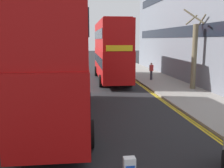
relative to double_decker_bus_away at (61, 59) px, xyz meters
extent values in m
cube|color=gray|center=(8.40, 4.74, -2.96)|extent=(4.00, 80.00, 0.14)
cube|color=yellow|center=(6.30, 2.74, -3.03)|extent=(0.10, 56.00, 0.01)
cube|color=yellow|center=(6.14, 2.74, -3.03)|extent=(0.10, 56.00, 0.01)
cube|color=#B20F0F|center=(0.00, 0.00, -1.29)|extent=(2.84, 10.87, 2.60)
cube|color=#B20F0F|center=(0.00, 0.00, 1.26)|extent=(2.78, 10.66, 2.50)
cube|color=black|center=(0.00, 0.00, -0.99)|extent=(2.85, 10.44, 0.84)
cube|color=black|center=(0.00, 0.00, 1.36)|extent=(2.84, 10.23, 0.80)
cube|color=yellow|center=(0.17, 5.38, 0.26)|extent=(2.00, 0.12, 0.44)
cube|color=maroon|center=(0.00, 0.00, 2.56)|extent=(2.55, 9.79, 0.10)
cylinder|color=black|center=(-1.14, 3.38, -2.51)|extent=(0.33, 1.05, 1.04)
cylinder|color=black|center=(1.35, 3.31, -2.51)|extent=(0.33, 1.05, 1.04)
cylinder|color=black|center=(-1.35, -3.31, -2.51)|extent=(0.33, 1.05, 1.04)
cylinder|color=black|center=(1.14, -3.39, -2.51)|extent=(0.33, 1.05, 1.04)
cube|color=#B20F0F|center=(3.99, 11.88, -1.29)|extent=(2.69, 10.84, 2.60)
cube|color=#B20F0F|center=(3.99, 11.88, 1.26)|extent=(2.64, 10.63, 2.50)
cube|color=black|center=(3.99, 11.88, -0.99)|extent=(2.72, 10.41, 0.84)
cube|color=black|center=(3.99, 11.88, 1.36)|extent=(2.70, 10.20, 0.80)
cube|color=yellow|center=(3.90, 6.50, 0.26)|extent=(2.00, 0.10, 0.44)
cube|color=maroon|center=(3.99, 11.88, 2.56)|extent=(2.42, 9.76, 0.10)
cylinder|color=black|center=(5.18, 8.51, -2.51)|extent=(0.32, 1.05, 1.04)
cylinder|color=black|center=(2.68, 8.56, -2.51)|extent=(0.32, 1.05, 1.04)
cylinder|color=black|center=(5.30, 15.21, -2.51)|extent=(0.32, 1.05, 1.04)
cylinder|color=black|center=(2.80, 15.25, -2.51)|extent=(0.32, 1.05, 1.04)
cylinder|color=#2D2D38|center=(7.74, 10.96, -2.46)|extent=(0.22, 0.22, 0.85)
cube|color=red|center=(7.74, 10.96, -1.76)|extent=(0.34, 0.22, 0.56)
sphere|color=beige|center=(7.74, 10.96, -1.37)|extent=(0.20, 0.20, 0.20)
cylinder|color=#6B6047|center=(9.68, 6.20, -0.42)|extent=(0.39, 0.39, 4.93)
cylinder|color=#6B6047|center=(10.16, 6.19, 2.38)|extent=(0.15, 1.01, 0.76)
cylinder|color=#6B6047|center=(9.54, 6.69, 2.39)|extent=(1.05, 0.41, 0.79)
cylinder|color=#6B6047|center=(9.20, 5.63, 2.57)|extent=(1.26, 1.09, 1.13)
cube|color=slate|center=(15.40, 12.49, 3.06)|extent=(10.00, 28.00, 12.18)
cube|color=black|center=(10.38, 12.49, 1.60)|extent=(0.04, 24.64, 1.00)
camera|label=1|loc=(0.74, -12.22, 0.90)|focal=40.57mm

